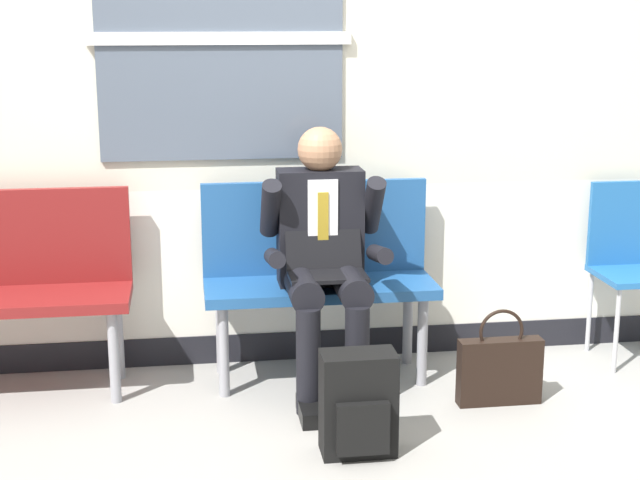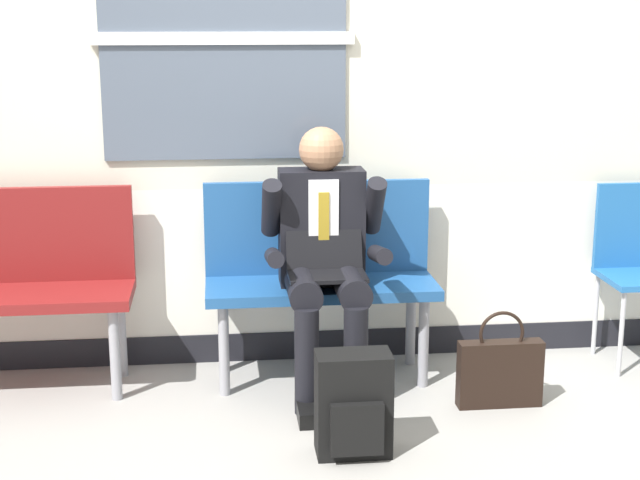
% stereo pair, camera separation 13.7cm
% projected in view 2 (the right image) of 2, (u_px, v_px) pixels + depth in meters
% --- Properties ---
extents(ground_plane, '(18.00, 18.00, 0.00)m').
position_uv_depth(ground_plane, '(320.00, 416.00, 4.21)').
color(ground_plane, gray).
extents(station_wall, '(6.53, 0.17, 2.89)m').
position_uv_depth(station_wall, '(301.00, 79.00, 4.64)').
color(station_wall, beige).
rests_on(station_wall, ground).
extents(bench_with_person, '(1.11, 0.42, 0.95)m').
position_uv_depth(bench_with_person, '(320.00, 266.00, 4.59)').
color(bench_with_person, navy).
rests_on(bench_with_person, ground).
extents(person_seated, '(0.57, 0.70, 1.24)m').
position_uv_depth(person_seated, '(324.00, 254.00, 4.37)').
color(person_seated, black).
rests_on(person_seated, ground).
extents(backpack, '(0.30, 0.21, 0.43)m').
position_uv_depth(backpack, '(354.00, 406.00, 3.80)').
color(backpack, black).
rests_on(backpack, ground).
extents(handbag, '(0.39, 0.08, 0.45)m').
position_uv_depth(handbag, '(500.00, 371.00, 4.29)').
color(handbag, black).
rests_on(handbag, ground).
extents(folding_chair, '(0.38, 0.38, 0.91)m').
position_uv_depth(folding_chair, '(636.00, 257.00, 4.80)').
color(folding_chair, '#1E5999').
rests_on(folding_chair, ground).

